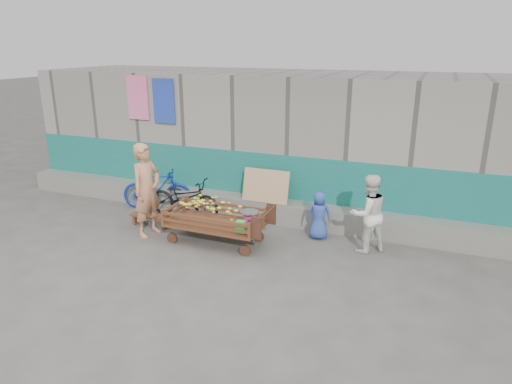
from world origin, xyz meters
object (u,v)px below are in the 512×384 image
at_px(banana_cart, 213,214).
at_px(bicycle_dark, 184,198).
at_px(vendor_man, 147,190).
at_px(woman, 368,214).
at_px(child, 319,215).
at_px(bicycle_blue, 157,189).
at_px(bench, 151,218).

height_order(banana_cart, bicycle_dark, bicycle_dark).
xyz_separation_m(vendor_man, bicycle_dark, (0.13, 1.13, -0.50)).
height_order(vendor_man, bicycle_dark, vendor_man).
height_order(banana_cart, woman, woman).
xyz_separation_m(woman, child, (-0.95, 0.23, -0.25)).
xyz_separation_m(child, bicycle_blue, (-3.85, 0.26, -0.00)).
relative_size(child, bicycle_dark, 0.59).
height_order(bench, bicycle_blue, bicycle_blue).
bearing_deg(vendor_man, child, -61.65).
distance_m(woman, bicycle_dark, 4.01).
xyz_separation_m(bench, child, (3.40, 0.67, 0.31)).
bearing_deg(bicycle_blue, child, -112.16).
distance_m(bench, child, 3.48).
bearing_deg(bicycle_dark, vendor_man, 169.70).
relative_size(banana_cart, bicycle_dark, 1.22).
height_order(vendor_man, bicycle_blue, vendor_man).
xyz_separation_m(banana_cart, bench, (-1.59, 0.26, -0.41)).
bearing_deg(banana_cart, bicycle_dark, 141.15).
bearing_deg(bicycle_dark, child, -94.70).
bearing_deg(vendor_man, woman, -68.73).
relative_size(child, bicycle_blue, 0.60).
relative_size(woman, bicycle_blue, 0.91).
bearing_deg(child, bench, -3.51).
height_order(woman, child, woman).
height_order(vendor_man, child, vendor_man).
relative_size(bench, bicycle_dark, 0.56).
xyz_separation_m(woman, bicycle_dark, (-3.99, 0.29, -0.30)).
relative_size(vendor_man, bicycle_dark, 1.14).
bearing_deg(bicycle_dark, woman, -97.66).
bearing_deg(bicycle_blue, bicycle_dark, -121.73).
relative_size(woman, bicycle_dark, 0.89).
height_order(bench, bicycle_dark, bicycle_dark).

